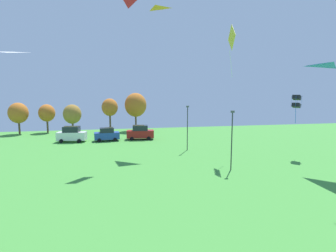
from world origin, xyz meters
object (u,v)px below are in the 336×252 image
object	(u,v)px
kite_flying_6	(7,62)
treeline_tree_4	(136,105)
light_post_0	(232,137)
treeline_tree_2	(72,114)
parked_car_second_from_left	(107,134)
treeline_tree_3	(110,107)
kite_flying_1	(335,80)
kite_flying_3	(232,39)
treeline_tree_0	(18,113)
treeline_tree_1	(47,113)
kite_flying_0	(155,12)
kite_flying_4	(296,102)
parked_car_third_from_left	(140,133)
light_post_1	(187,125)
parked_car_leftmost	(72,134)

from	to	relation	value
kite_flying_6	treeline_tree_4	world-z (taller)	kite_flying_6
light_post_0	treeline_tree_2	size ratio (longest dim) A/B	1.09
parked_car_second_from_left	treeline_tree_3	world-z (taller)	treeline_tree_3
kite_flying_1	light_post_0	world-z (taller)	kite_flying_1
kite_flying_3	light_post_0	bearing A→B (deg)	-111.44
treeline_tree_0	treeline_tree_1	bearing A→B (deg)	11.26
kite_flying_6	treeline_tree_0	distance (m)	29.46
kite_flying_0	kite_flying_4	xyz separation A→B (m)	(16.85, -8.22, -12.32)
parked_car_third_from_left	treeline_tree_4	distance (m)	11.63
kite_flying_4	treeline_tree_3	size ratio (longest dim) A/B	0.52
light_post_1	kite_flying_3	bearing A→B (deg)	-44.64
kite_flying_6	treeline_tree_0	xyz separation A→B (m)	(-8.61, 27.27, -7.08)
kite_flying_3	treeline_tree_4	distance (m)	28.63
parked_car_leftmost	treeline_tree_4	xyz separation A→B (m)	(11.50, 10.86, 4.27)
kite_flying_1	kite_flying_6	xyz separation A→B (m)	(-33.32, 4.77, 1.67)
parked_car_second_from_left	parked_car_third_from_left	bearing A→B (deg)	-2.46
treeline_tree_2	kite_flying_6	bearing A→B (deg)	-93.73
kite_flying_3	treeline_tree_4	bearing A→B (deg)	112.01
parked_car_second_from_left	treeline_tree_3	xyz separation A→B (m)	(0.38, 9.81, 4.02)
treeline_tree_4	kite_flying_1	bearing A→B (deg)	-59.67
kite_flying_4	treeline_tree_3	distance (m)	34.98
parked_car_leftmost	treeline_tree_3	world-z (taller)	treeline_tree_3
kite_flying_0	light_post_0	size ratio (longest dim) A/B	0.50
kite_flying_6	kite_flying_4	bearing A→B (deg)	1.08
kite_flying_1	treeline_tree_2	bearing A→B (deg)	135.70
kite_flying_0	treeline_tree_2	size ratio (longest dim) A/B	0.55
parked_car_second_from_left	parked_car_third_from_left	distance (m)	5.74
kite_flying_3	treeline_tree_0	xyz separation A→B (m)	(-33.24, 24.96, -10.64)
parked_car_third_from_left	light_post_1	xyz separation A→B (m)	(5.82, -10.01, 2.37)
parked_car_leftmost	light_post_1	size ratio (longest dim) A/B	0.76
light_post_0	light_post_1	world-z (taller)	light_post_1
kite_flying_1	treeline_tree_1	bearing A→B (deg)	138.16
kite_flying_0	treeline_tree_4	world-z (taller)	kite_flying_0
kite_flying_3	treeline_tree_2	xyz separation A→B (m)	(-22.93, 23.77, -10.94)
treeline_tree_0	treeline_tree_1	world-z (taller)	treeline_tree_0
treeline_tree_0	treeline_tree_1	distance (m)	5.12
light_post_1	treeline_tree_2	xyz separation A→B (m)	(-18.57, 19.46, 0.29)
kite_flying_0	parked_car_second_from_left	size ratio (longest dim) A/B	0.75
parked_car_leftmost	parked_car_second_from_left	distance (m)	5.74
treeline_tree_4	kite_flying_4	bearing A→B (deg)	-55.46
treeline_tree_0	treeline_tree_2	distance (m)	10.38
treeline_tree_0	treeline_tree_2	size ratio (longest dim) A/B	1.07
kite_flying_1	light_post_1	world-z (taller)	kite_flying_1
kite_flying_3	kite_flying_4	xyz separation A→B (m)	(8.29, -1.69, -7.72)
treeline_tree_1	treeline_tree_0	bearing A→B (deg)	-168.74
treeline_tree_0	light_post_0	bearing A→B (deg)	-44.83
kite_flying_4	parked_car_third_from_left	distance (m)	25.14
parked_car_third_from_left	light_post_0	size ratio (longest dim) A/B	0.76
parked_car_leftmost	treeline_tree_0	bearing A→B (deg)	144.98
parked_car_third_from_left	light_post_1	size ratio (longest dim) A/B	0.76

